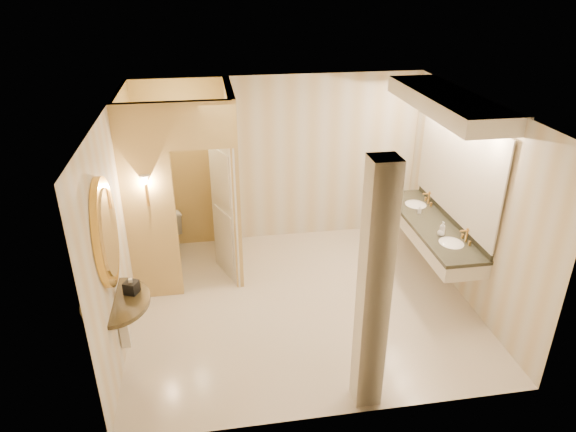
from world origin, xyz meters
name	(u,v)px	position (x,y,z in m)	size (l,w,h in m)	color
floor	(302,302)	(0.00, 0.00, 0.00)	(4.50, 4.50, 0.00)	beige
ceiling	(305,107)	(0.00, 0.00, 2.70)	(4.50, 4.50, 0.00)	white
wall_back	(280,160)	(0.00, 2.00, 1.35)	(4.50, 0.02, 2.70)	beige
wall_front	(344,307)	(0.00, -2.00, 1.35)	(4.50, 0.02, 2.70)	beige
wall_left	(118,226)	(-2.25, 0.00, 1.35)	(0.02, 4.00, 2.70)	beige
wall_right	(470,202)	(2.25, 0.00, 1.35)	(0.02, 4.00, 2.70)	beige
toilet_closet	(211,187)	(-1.12, 0.97, 1.39)	(1.50, 1.55, 2.70)	#E3CA77
wall_sconce	(145,182)	(-1.93, 0.43, 1.73)	(0.14, 0.14, 0.42)	gold
vanity	(441,172)	(1.98, 0.40, 1.63)	(0.75, 2.48, 2.09)	beige
console_shelf	(111,264)	(-2.21, -0.86, 1.34)	(0.92, 0.92, 1.91)	black
pillar	(374,291)	(0.35, -1.80, 1.35)	(0.27, 0.27, 2.70)	beige
tissue_box	(131,287)	(-2.07, -0.73, 0.95)	(0.14, 0.14, 0.14)	black
toilet	(164,228)	(-1.90, 1.75, 0.40)	(0.45, 0.79, 0.81)	white
soap_bottle_a	(420,209)	(1.89, 0.71, 0.93)	(0.05, 0.05, 0.12)	beige
soap_bottle_b	(441,232)	(1.89, 0.00, 0.93)	(0.09, 0.09, 0.12)	silver
soap_bottle_c	(442,228)	(1.91, 0.01, 0.98)	(0.08, 0.08, 0.20)	#C6B28C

